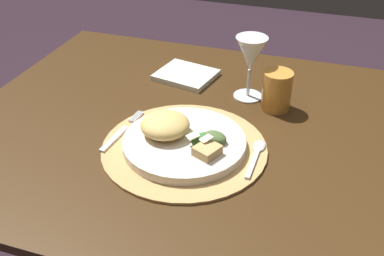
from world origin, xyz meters
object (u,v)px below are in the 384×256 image
at_px(fork, 120,132).
at_px(napkin, 186,75).
at_px(dinner_plate, 184,143).
at_px(dining_table, 212,186).
at_px(wine_glass, 251,56).
at_px(spoon, 257,152).
at_px(amber_tumbler, 277,91).

height_order(fork, napkin, napkin).
bearing_deg(fork, dinner_plate, -1.10).
relative_size(dining_table, wine_glass, 7.30).
xyz_separation_m(dinner_plate, wine_glass, (0.08, 0.25, 0.09)).
bearing_deg(fork, napkin, 81.68).
height_order(dining_table, dinner_plate, dinner_plate).
relative_size(spoon, wine_glass, 0.85).
xyz_separation_m(fork, amber_tumbler, (0.29, 0.22, 0.04)).
xyz_separation_m(spoon, wine_glass, (-0.07, 0.23, 0.10)).
height_order(dining_table, wine_glass, wine_glass).
bearing_deg(wine_glass, spoon, -73.20).
distance_m(dinner_plate, fork, 0.14).
distance_m(spoon, amber_tumbler, 0.20).
bearing_deg(fork, spoon, 4.29).
bearing_deg(dinner_plate, napkin, 108.20).
xyz_separation_m(spoon, napkin, (-0.24, 0.28, -0.00)).
xyz_separation_m(dining_table, amber_tumbler, (0.11, 0.13, 0.21)).
relative_size(dining_table, fork, 6.77).
xyz_separation_m(fork, wine_glass, (0.22, 0.25, 0.10)).
xyz_separation_m(napkin, amber_tumbler, (0.25, -0.08, 0.04)).
relative_size(wine_glass, amber_tumbler, 1.66).
bearing_deg(dining_table, amber_tumbler, 49.44).
bearing_deg(wine_glass, fork, -131.31).
relative_size(dinner_plate, wine_glass, 1.63).
relative_size(dining_table, spoon, 8.60).
relative_size(spoon, napkin, 0.91).
xyz_separation_m(napkin, wine_glass, (0.18, -0.05, 0.10)).
bearing_deg(dining_table, fork, -154.17).
bearing_deg(amber_tumbler, napkin, 161.25).
bearing_deg(napkin, dinner_plate, -71.80).
bearing_deg(dining_table, dinner_plate, -111.94).
relative_size(dining_table, dinner_plate, 4.48).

